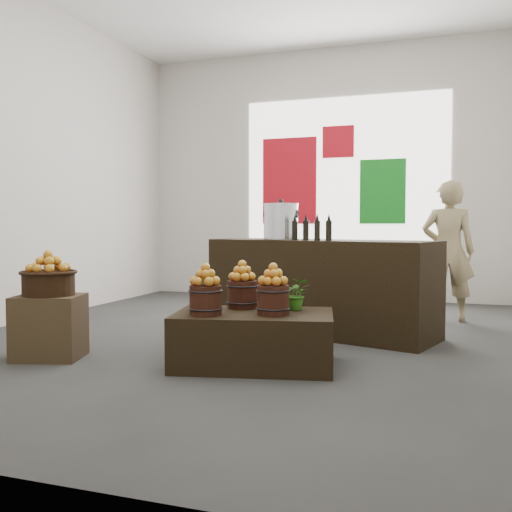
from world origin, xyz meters
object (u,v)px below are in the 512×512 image
(shopper, at_px, (448,251))
(display_table, at_px, (254,339))
(crate, at_px, (49,327))
(wicker_basket, at_px, (49,284))
(stock_pot_left, at_px, (281,222))
(counter, at_px, (320,287))

(shopper, bearing_deg, display_table, 60.33)
(crate, xyz_separation_m, wicker_basket, (0.00, 0.00, 0.38))
(crate, height_order, stock_pot_left, stock_pot_left)
(wicker_basket, distance_m, shopper, 4.61)
(counter, bearing_deg, crate, -119.26)
(display_table, xyz_separation_m, counter, (0.20, 1.62, 0.28))
(crate, distance_m, shopper, 4.64)
(crate, xyz_separation_m, counter, (2.00, 1.93, 0.23))
(counter, xyz_separation_m, shopper, (1.31, 1.27, 0.35))
(counter, bearing_deg, display_table, -80.47)
(stock_pot_left, xyz_separation_m, shopper, (1.80, 1.12, -0.35))
(wicker_basket, relative_size, shopper, 0.26)
(wicker_basket, relative_size, counter, 0.18)
(crate, relative_size, display_table, 0.43)
(shopper, bearing_deg, crate, 42.04)
(stock_pot_left, bearing_deg, wicker_basket, -126.05)
(wicker_basket, height_order, display_table, wicker_basket)
(display_table, distance_m, shopper, 3.33)
(counter, bearing_deg, stock_pot_left, -180.00)
(wicker_basket, xyz_separation_m, stock_pot_left, (1.51, 2.08, 0.55))
(wicker_basket, xyz_separation_m, shopper, (3.31, 3.20, 0.20))
(stock_pot_left, height_order, shopper, shopper)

